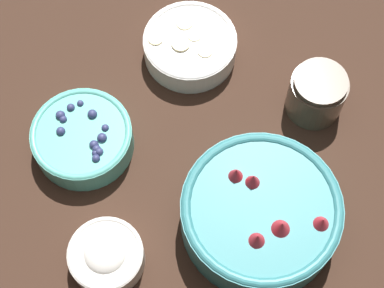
% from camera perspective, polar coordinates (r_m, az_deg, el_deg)
% --- Properties ---
extents(ground_plane, '(4.00, 4.00, 0.00)m').
position_cam_1_polar(ground_plane, '(1.07, -1.79, 0.02)').
color(ground_plane, '#382319').
extents(bowl_strawberries, '(0.24, 0.24, 0.10)m').
position_cam_1_polar(bowl_strawberries, '(0.98, 6.11, -6.11)').
color(bowl_strawberries, teal).
rests_on(bowl_strawberries, ground_plane).
extents(bowl_blueberries, '(0.16, 0.16, 0.06)m').
position_cam_1_polar(bowl_blueberries, '(1.05, -9.71, 0.57)').
color(bowl_blueberries, '#56B7A8').
rests_on(bowl_blueberries, ground_plane).
extents(bowl_bananas, '(0.16, 0.16, 0.05)m').
position_cam_1_polar(bowl_bananas, '(1.13, -0.18, 8.79)').
color(bowl_bananas, white).
rests_on(bowl_bananas, ground_plane).
extents(bowl_cream, '(0.11, 0.11, 0.06)m').
position_cam_1_polar(bowl_cream, '(0.98, -7.63, -9.83)').
color(bowl_cream, silver).
rests_on(bowl_cream, ground_plane).
extents(jar_chocolate, '(0.09, 0.09, 0.09)m').
position_cam_1_polar(jar_chocolate, '(1.08, 11.00, 4.33)').
color(jar_chocolate, brown).
rests_on(jar_chocolate, ground_plane).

